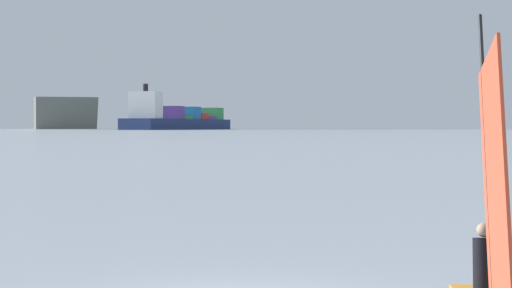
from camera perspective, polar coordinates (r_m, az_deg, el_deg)
windsurfer at (r=14.55m, az=13.39°, el=-5.00°), size 1.60×3.67×4.54m
cargo_ship at (r=817.04m, az=-4.59°, el=1.43°), size 117.62×143.96×35.79m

